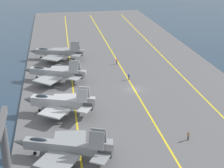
{
  "coord_description": "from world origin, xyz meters",
  "views": [
    {
      "loc": [
        -74.77,
        18.48,
        33.31
      ],
      "look_at": [
        -1.81,
        5.78,
        2.9
      ],
      "focal_mm": 55.0,
      "sensor_mm": 36.0,
      "label": 1
    }
  ],
  "objects_px": {
    "crew_brown_vest": "(188,135)",
    "crew_red_vest": "(117,61)",
    "parked_jet_third": "(54,73)",
    "parked_jet_nearest": "(64,147)",
    "parked_jet_fourth": "(57,52)",
    "crew_blue_vest": "(129,76)",
    "parked_jet_second": "(59,102)"
  },
  "relations": [
    {
      "from": "crew_red_vest",
      "to": "crew_blue_vest",
      "type": "relative_size",
      "value": 1.02
    },
    {
      "from": "parked_jet_fourth",
      "to": "crew_red_vest",
      "type": "xyz_separation_m",
      "value": [
        -7.78,
        -17.09,
        -1.21
      ]
    },
    {
      "from": "parked_jet_nearest",
      "to": "parked_jet_second",
      "type": "bearing_deg",
      "value": 0.91
    },
    {
      "from": "parked_jet_nearest",
      "to": "crew_blue_vest",
      "type": "relative_size",
      "value": 9.84
    },
    {
      "from": "parked_jet_third",
      "to": "crew_brown_vest",
      "type": "bearing_deg",
      "value": -145.13
    },
    {
      "from": "crew_blue_vest",
      "to": "parked_jet_fourth",
      "type": "bearing_deg",
      "value": 40.99
    },
    {
      "from": "parked_jet_second",
      "to": "crew_blue_vest",
      "type": "relative_size",
      "value": 8.91
    },
    {
      "from": "parked_jet_second",
      "to": "parked_jet_fourth",
      "type": "bearing_deg",
      "value": -0.78
    },
    {
      "from": "parked_jet_second",
      "to": "crew_blue_vest",
      "type": "distance_m",
      "value": 24.62
    },
    {
      "from": "parked_jet_third",
      "to": "crew_blue_vest",
      "type": "height_order",
      "value": "parked_jet_third"
    },
    {
      "from": "crew_brown_vest",
      "to": "parked_jet_third",
      "type": "bearing_deg",
      "value": 34.87
    },
    {
      "from": "crew_red_vest",
      "to": "parked_jet_fourth",
      "type": "bearing_deg",
      "value": 65.53
    },
    {
      "from": "parked_jet_nearest",
      "to": "parked_jet_third",
      "type": "bearing_deg",
      "value": 1.5
    },
    {
      "from": "parked_jet_nearest",
      "to": "crew_red_vest",
      "type": "height_order",
      "value": "parked_jet_nearest"
    },
    {
      "from": "parked_jet_second",
      "to": "crew_blue_vest",
      "type": "xyz_separation_m",
      "value": [
        16.31,
        -18.36,
        -1.69
      ]
    },
    {
      "from": "crew_brown_vest",
      "to": "crew_red_vest",
      "type": "relative_size",
      "value": 0.96
    },
    {
      "from": "parked_jet_second",
      "to": "crew_brown_vest",
      "type": "relative_size",
      "value": 9.09
    },
    {
      "from": "parked_jet_nearest",
      "to": "parked_jet_second",
      "type": "height_order",
      "value": "parked_jet_second"
    },
    {
      "from": "parked_jet_fourth",
      "to": "crew_blue_vest",
      "type": "distance_m",
      "value": 27.25
    },
    {
      "from": "parked_jet_fourth",
      "to": "parked_jet_third",
      "type": "bearing_deg",
      "value": 176.31
    },
    {
      "from": "parked_jet_third",
      "to": "parked_jet_fourth",
      "type": "xyz_separation_m",
      "value": [
        18.06,
        -1.16,
        -0.09
      ]
    },
    {
      "from": "parked_jet_fourth",
      "to": "parked_jet_nearest",
      "type": "bearing_deg",
      "value": 179.74
    },
    {
      "from": "crew_brown_vest",
      "to": "crew_red_vest",
      "type": "distance_m",
      "value": 43.82
    },
    {
      "from": "parked_jet_third",
      "to": "crew_blue_vest",
      "type": "xyz_separation_m",
      "value": [
        -2.49,
        -19.02,
        -1.32
      ]
    },
    {
      "from": "parked_jet_fourth",
      "to": "crew_brown_vest",
      "type": "height_order",
      "value": "parked_jet_fourth"
    },
    {
      "from": "parked_jet_fourth",
      "to": "crew_red_vest",
      "type": "distance_m",
      "value": 18.82
    },
    {
      "from": "parked_jet_nearest",
      "to": "crew_red_vest",
      "type": "bearing_deg",
      "value": -20.88
    },
    {
      "from": "parked_jet_third",
      "to": "crew_brown_vest",
      "type": "relative_size",
      "value": 9.84
    },
    {
      "from": "parked_jet_third",
      "to": "crew_blue_vest",
      "type": "distance_m",
      "value": 19.23
    },
    {
      "from": "parked_jet_nearest",
      "to": "parked_jet_third",
      "type": "relative_size",
      "value": 1.02
    },
    {
      "from": "parked_jet_nearest",
      "to": "parked_jet_third",
      "type": "distance_m",
      "value": 35.18
    },
    {
      "from": "parked_jet_nearest",
      "to": "parked_jet_fourth",
      "type": "xyz_separation_m",
      "value": [
        53.23,
        -0.24,
        -0.04
      ]
    }
  ]
}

